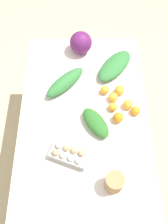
% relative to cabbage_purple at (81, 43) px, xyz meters
% --- Properties ---
extents(ground_plane, '(8.00, 8.00, 0.00)m').
position_rel_cabbage_purple_xyz_m(ground_plane, '(0.61, 0.02, -0.83)').
color(ground_plane, '#C6B289').
extents(dining_table, '(1.50, 0.93, 0.74)m').
position_rel_cabbage_purple_xyz_m(dining_table, '(0.61, 0.02, -0.18)').
color(dining_table, silver).
rests_on(dining_table, ground_plane).
extents(cabbage_purple, '(0.18, 0.18, 0.18)m').
position_rel_cabbage_purple_xyz_m(cabbage_purple, '(0.00, 0.00, 0.00)').
color(cabbage_purple, '#601E5B').
rests_on(cabbage_purple, dining_table).
extents(egg_carton, '(0.20, 0.27, 0.09)m').
position_rel_cabbage_purple_xyz_m(egg_carton, '(0.94, -0.08, -0.05)').
color(egg_carton, '#A8A8A3').
rests_on(egg_carton, dining_table).
extents(paper_bag, '(0.12, 0.12, 0.13)m').
position_rel_cabbage_purple_xyz_m(paper_bag, '(1.13, 0.20, -0.02)').
color(paper_bag, '#A87F51').
rests_on(paper_bag, dining_table).
extents(greens_bunch_kale, '(0.29, 0.25, 0.08)m').
position_rel_cabbage_purple_xyz_m(greens_bunch_kale, '(0.71, 0.10, -0.05)').
color(greens_bunch_kale, '#2D6B28').
rests_on(greens_bunch_kale, dining_table).
extents(greens_bunch_beet_tops, '(0.34, 0.34, 0.10)m').
position_rel_cabbage_purple_xyz_m(greens_bunch_beet_tops, '(0.37, -0.12, -0.04)').
color(greens_bunch_beet_tops, '#337538').
rests_on(greens_bunch_beet_tops, dining_table).
extents(greens_bunch_scallion, '(0.39, 0.36, 0.08)m').
position_rel_cabbage_purple_xyz_m(greens_bunch_scallion, '(0.20, 0.27, -0.05)').
color(greens_bunch_scallion, '#337538').
rests_on(greens_bunch_scallion, dining_table).
extents(orange_0, '(0.07, 0.07, 0.07)m').
position_rel_cabbage_purple_xyz_m(orange_0, '(0.56, 0.34, -0.06)').
color(orange_0, '#F9A833').
rests_on(orange_0, dining_table).
extents(orange_1, '(0.06, 0.06, 0.06)m').
position_rel_cabbage_purple_xyz_m(orange_1, '(0.58, 0.23, -0.06)').
color(orange_1, orange).
rests_on(orange_1, dining_table).
extents(orange_2, '(0.07, 0.07, 0.07)m').
position_rel_cabbage_purple_xyz_m(orange_2, '(0.67, 0.26, -0.05)').
color(orange_2, orange).
rests_on(orange_2, dining_table).
extents(orange_3, '(0.07, 0.07, 0.07)m').
position_rel_cabbage_purple_xyz_m(orange_3, '(0.50, 0.24, -0.06)').
color(orange_3, '#F9A833').
rests_on(orange_3, dining_table).
extents(orange_4, '(0.07, 0.07, 0.07)m').
position_rel_cabbage_purple_xyz_m(orange_4, '(0.61, 0.39, -0.06)').
color(orange_4, orange).
rests_on(orange_4, dining_table).
extents(orange_5, '(0.07, 0.07, 0.07)m').
position_rel_cabbage_purple_xyz_m(orange_5, '(0.43, 0.18, -0.06)').
color(orange_5, orange).
rests_on(orange_5, dining_table).
extents(orange_6, '(0.07, 0.07, 0.07)m').
position_rel_cabbage_purple_xyz_m(orange_6, '(0.43, 0.29, -0.05)').
color(orange_6, '#F9A833').
rests_on(orange_6, dining_table).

